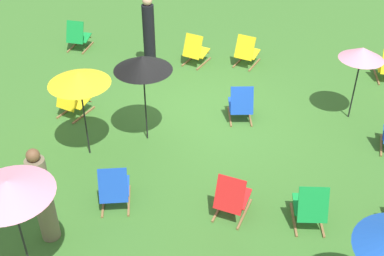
{
  "coord_description": "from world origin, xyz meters",
  "views": [
    {
      "loc": [
        -1.55,
        8.87,
        5.96
      ],
      "look_at": [
        0.0,
        1.2,
        0.5
      ],
      "focal_mm": 45.77,
      "sensor_mm": 36.0,
      "label": 1
    }
  ],
  "objects_px": {
    "deckchair_13": "(78,36)",
    "deckchair_14": "(241,104)",
    "deckchair_2": "(232,197)",
    "deckchair_12": "(72,100)",
    "person_0": "(43,198)",
    "deckchair_3": "(114,188)",
    "umbrella_3": "(8,188)",
    "deckchair_0": "(195,51)",
    "person_1": "(149,35)",
    "umbrella_4": "(362,54)",
    "deckchair_15": "(310,207)",
    "umbrella_1": "(143,63)",
    "deckchair_6": "(247,52)",
    "umbrella_0": "(79,78)"
  },
  "relations": [
    {
      "from": "person_1",
      "to": "umbrella_3",
      "type": "bearing_deg",
      "value": -44.02
    },
    {
      "from": "umbrella_3",
      "to": "umbrella_4",
      "type": "xyz_separation_m",
      "value": [
        -4.78,
        -5.42,
        -0.29
      ]
    },
    {
      "from": "deckchair_14",
      "to": "umbrella_1",
      "type": "relative_size",
      "value": 0.45
    },
    {
      "from": "deckchair_3",
      "to": "person_0",
      "type": "height_order",
      "value": "person_0"
    },
    {
      "from": "deckchair_13",
      "to": "deckchair_14",
      "type": "bearing_deg",
      "value": 153.34
    },
    {
      "from": "deckchair_13",
      "to": "person_0",
      "type": "xyz_separation_m",
      "value": [
        -2.2,
        6.6,
        0.46
      ]
    },
    {
      "from": "person_0",
      "to": "umbrella_3",
      "type": "bearing_deg",
      "value": -1.97
    },
    {
      "from": "deckchair_2",
      "to": "deckchair_3",
      "type": "relative_size",
      "value": 0.97
    },
    {
      "from": "deckchair_6",
      "to": "deckchair_12",
      "type": "distance_m",
      "value": 4.67
    },
    {
      "from": "deckchair_2",
      "to": "deckchair_12",
      "type": "relative_size",
      "value": 0.97
    },
    {
      "from": "umbrella_3",
      "to": "person_0",
      "type": "distance_m",
      "value": 1.34
    },
    {
      "from": "deckchair_6",
      "to": "deckchair_13",
      "type": "relative_size",
      "value": 1.04
    },
    {
      "from": "deckchair_3",
      "to": "deckchair_12",
      "type": "relative_size",
      "value": 0.99
    },
    {
      "from": "umbrella_1",
      "to": "person_1",
      "type": "xyz_separation_m",
      "value": [
        0.75,
        -2.98,
        -0.81
      ]
    },
    {
      "from": "deckchair_2",
      "to": "umbrella_3",
      "type": "height_order",
      "value": "umbrella_3"
    },
    {
      "from": "deckchair_14",
      "to": "umbrella_4",
      "type": "bearing_deg",
      "value": -179.5
    },
    {
      "from": "deckchair_14",
      "to": "person_0",
      "type": "relative_size",
      "value": 0.48
    },
    {
      "from": "deckchair_3",
      "to": "deckchair_6",
      "type": "relative_size",
      "value": 1.0
    },
    {
      "from": "deckchair_13",
      "to": "umbrella_0",
      "type": "bearing_deg",
      "value": 116.36
    },
    {
      "from": "deckchair_14",
      "to": "person_0",
      "type": "bearing_deg",
      "value": 44.5
    },
    {
      "from": "deckchair_2",
      "to": "person_1",
      "type": "xyz_separation_m",
      "value": [
        2.74,
        -4.8,
        0.56
      ]
    },
    {
      "from": "deckchair_0",
      "to": "deckchair_14",
      "type": "height_order",
      "value": "same"
    },
    {
      "from": "deckchair_3",
      "to": "deckchair_14",
      "type": "relative_size",
      "value": 1.02
    },
    {
      "from": "deckchair_13",
      "to": "umbrella_4",
      "type": "distance_m",
      "value": 7.5
    },
    {
      "from": "deckchair_2",
      "to": "person_0",
      "type": "distance_m",
      "value": 3.02
    },
    {
      "from": "deckchair_0",
      "to": "deckchair_2",
      "type": "relative_size",
      "value": 1.03
    },
    {
      "from": "deckchair_12",
      "to": "umbrella_3",
      "type": "height_order",
      "value": "umbrella_3"
    },
    {
      "from": "deckchair_0",
      "to": "umbrella_3",
      "type": "height_order",
      "value": "umbrella_3"
    },
    {
      "from": "deckchair_14",
      "to": "person_0",
      "type": "xyz_separation_m",
      "value": [
        2.58,
        4.0,
        0.46
      ]
    },
    {
      "from": "umbrella_0",
      "to": "deckchair_15",
      "type": "bearing_deg",
      "value": 165.6
    },
    {
      "from": "umbrella_3",
      "to": "person_0",
      "type": "bearing_deg",
      "value": -81.24
    },
    {
      "from": "deckchair_3",
      "to": "umbrella_4",
      "type": "bearing_deg",
      "value": -154.52
    },
    {
      "from": "deckchair_2",
      "to": "person_0",
      "type": "xyz_separation_m",
      "value": [
        2.78,
        1.08,
        0.46
      ]
    },
    {
      "from": "deckchair_15",
      "to": "person_1",
      "type": "bearing_deg",
      "value": -59.17
    },
    {
      "from": "deckchair_0",
      "to": "deckchair_6",
      "type": "relative_size",
      "value": 1.01
    },
    {
      "from": "umbrella_3",
      "to": "person_0",
      "type": "relative_size",
      "value": 1.11
    },
    {
      "from": "person_1",
      "to": "umbrella_1",
      "type": "bearing_deg",
      "value": -30.67
    },
    {
      "from": "umbrella_0",
      "to": "deckchair_3",
      "type": "bearing_deg",
      "value": 127.33
    },
    {
      "from": "deckchair_6",
      "to": "umbrella_1",
      "type": "height_order",
      "value": "umbrella_1"
    },
    {
      "from": "deckchair_14",
      "to": "person_0",
      "type": "height_order",
      "value": "person_0"
    },
    {
      "from": "deckchair_15",
      "to": "umbrella_1",
      "type": "height_order",
      "value": "umbrella_1"
    },
    {
      "from": "deckchair_2",
      "to": "umbrella_0",
      "type": "xyz_separation_m",
      "value": [
        2.98,
        -1.12,
        1.32
      ]
    },
    {
      "from": "deckchair_2",
      "to": "deckchair_13",
      "type": "distance_m",
      "value": 7.44
    },
    {
      "from": "deckchair_2",
      "to": "deckchair_14",
      "type": "xyz_separation_m",
      "value": [
        0.2,
        -2.92,
        0.0
      ]
    },
    {
      "from": "deckchair_15",
      "to": "person_0",
      "type": "xyz_separation_m",
      "value": [
        4.05,
        1.11,
        0.46
      ]
    },
    {
      "from": "umbrella_1",
      "to": "umbrella_4",
      "type": "bearing_deg",
      "value": -158.2
    },
    {
      "from": "deckchair_12",
      "to": "umbrella_4",
      "type": "relative_size",
      "value": 0.52
    },
    {
      "from": "deckchair_12",
      "to": "deckchair_2",
      "type": "bearing_deg",
      "value": 165.42
    },
    {
      "from": "deckchair_0",
      "to": "umbrella_4",
      "type": "distance_m",
      "value": 4.37
    },
    {
      "from": "person_1",
      "to": "deckchair_13",
      "type": "bearing_deg",
      "value": -152.62
    }
  ]
}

